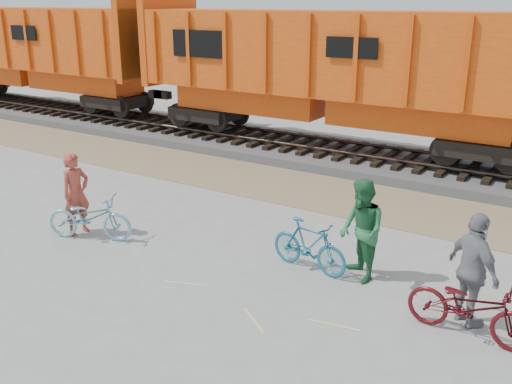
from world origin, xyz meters
TOP-DOWN VIEW (x-y plane):
  - ground at (0.00, 0.00)m, footprint 120.00×120.00m
  - gravel_strip at (0.00, 5.50)m, footprint 120.00×3.00m
  - ballast_bed at (0.00, 9.00)m, footprint 120.00×4.00m
  - track at (0.00, 9.00)m, footprint 120.00×2.60m
  - hopper_car_left at (-17.84, 9.00)m, footprint 14.00×3.13m
  - hopper_car_center at (-2.84, 9.00)m, footprint 14.00×3.13m
  - bicycle_blue at (-4.20, -0.26)m, footprint 2.08×1.40m
  - bicycle_teal at (0.67, 1.01)m, footprint 1.79×0.71m
  - bicycle_maroon at (3.94, 0.25)m, footprint 2.05×0.81m
  - person_solo at (-4.70, -0.16)m, footprint 0.51×0.73m
  - person_man at (1.67, 1.21)m, footprint 1.22×1.21m
  - person_woman at (3.84, 0.65)m, footprint 1.19×1.11m

SIDE VIEW (x-z plane):
  - ground at x=0.00m, z-range 0.00..0.00m
  - gravel_strip at x=0.00m, z-range 0.00..0.02m
  - ballast_bed at x=0.00m, z-range 0.00..0.30m
  - track at x=0.00m, z-range 0.35..0.59m
  - bicycle_blue at x=-4.20m, z-range 0.00..1.03m
  - bicycle_teal at x=0.67m, z-range 0.00..1.04m
  - bicycle_maroon at x=3.94m, z-range 0.00..1.06m
  - person_solo at x=-4.70m, z-range 0.00..1.91m
  - person_woman at x=3.84m, z-range 0.00..1.97m
  - person_man at x=1.67m, z-range 0.00..1.99m
  - hopper_car_left at x=-17.84m, z-range 0.68..5.33m
  - hopper_car_center at x=-2.84m, z-range 0.68..5.33m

